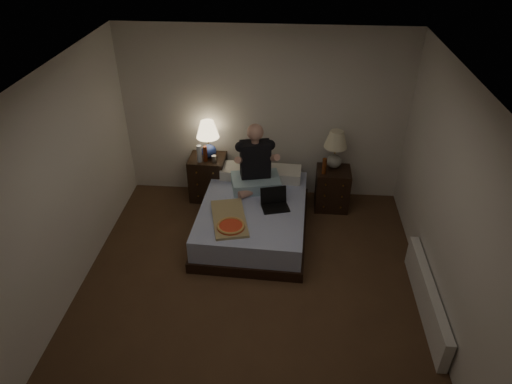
# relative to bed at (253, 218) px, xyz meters

# --- Properties ---
(floor) EXTENTS (4.00, 4.50, 0.00)m
(floor) POSITION_rel_bed_xyz_m (0.06, -1.22, -0.23)
(floor) COLOR brown
(floor) RESTS_ON ground
(ceiling) EXTENTS (4.00, 4.50, 0.00)m
(ceiling) POSITION_rel_bed_xyz_m (0.06, -1.22, 2.27)
(ceiling) COLOR white
(ceiling) RESTS_ON ground
(wall_back) EXTENTS (4.00, 0.00, 2.50)m
(wall_back) POSITION_rel_bed_xyz_m (0.06, 1.03, 1.02)
(wall_back) COLOR white
(wall_back) RESTS_ON ground
(wall_left) EXTENTS (0.00, 4.50, 2.50)m
(wall_left) POSITION_rel_bed_xyz_m (-1.94, -1.22, 1.02)
(wall_left) COLOR white
(wall_left) RESTS_ON ground
(wall_right) EXTENTS (0.00, 4.50, 2.50)m
(wall_right) POSITION_rel_bed_xyz_m (2.06, -1.22, 1.02)
(wall_right) COLOR white
(wall_right) RESTS_ON ground
(bed) EXTENTS (1.43, 1.86, 0.45)m
(bed) POSITION_rel_bed_xyz_m (0.00, 0.00, 0.00)
(bed) COLOR #596DB2
(bed) RESTS_ON floor
(nightstand_left) EXTENTS (0.53, 0.48, 0.67)m
(nightstand_left) POSITION_rel_bed_xyz_m (-0.74, 0.81, 0.11)
(nightstand_left) COLOR black
(nightstand_left) RESTS_ON floor
(nightstand_right) EXTENTS (0.47, 0.43, 0.61)m
(nightstand_right) POSITION_rel_bed_xyz_m (1.08, 0.68, 0.08)
(nightstand_right) COLOR black
(nightstand_right) RESTS_ON floor
(lamp_left) EXTENTS (0.38, 0.38, 0.56)m
(lamp_left) POSITION_rel_bed_xyz_m (-0.71, 0.83, 0.72)
(lamp_left) COLOR navy
(lamp_left) RESTS_ON nightstand_left
(lamp_right) EXTENTS (0.38, 0.38, 0.56)m
(lamp_right) POSITION_rel_bed_xyz_m (1.07, 0.77, 0.67)
(lamp_right) COLOR gray
(lamp_right) RESTS_ON nightstand_right
(water_bottle) EXTENTS (0.07, 0.07, 0.25)m
(water_bottle) POSITION_rel_bed_xyz_m (-0.82, 0.68, 0.57)
(water_bottle) COLOR silver
(water_bottle) RESTS_ON nightstand_left
(soda_can) EXTENTS (0.07, 0.07, 0.10)m
(soda_can) POSITION_rel_bed_xyz_m (-0.62, 0.69, 0.49)
(soda_can) COLOR beige
(soda_can) RESTS_ON nightstand_left
(beer_bottle_left) EXTENTS (0.06, 0.06, 0.23)m
(beer_bottle_left) POSITION_rel_bed_xyz_m (-0.74, 0.71, 0.56)
(beer_bottle_left) COLOR #5D210D
(beer_bottle_left) RESTS_ON nightstand_left
(beer_bottle_right) EXTENTS (0.06, 0.06, 0.23)m
(beer_bottle_right) POSITION_rel_bed_xyz_m (0.93, 0.59, 0.50)
(beer_bottle_right) COLOR #57260C
(beer_bottle_right) RESTS_ON nightstand_right
(person) EXTENTS (0.76, 0.65, 0.93)m
(person) POSITION_rel_bed_xyz_m (0.00, 0.40, 0.69)
(person) COLOR black
(person) RESTS_ON bed
(laptop) EXTENTS (0.40, 0.36, 0.24)m
(laptop) POSITION_rel_bed_xyz_m (0.29, -0.08, 0.35)
(laptop) COLOR black
(laptop) RESTS_ON bed
(pizza_box) EXTENTS (0.57, 0.83, 0.08)m
(pizza_box) POSITION_rel_bed_xyz_m (-0.23, -0.56, 0.27)
(pizza_box) COLOR tan
(pizza_box) RESTS_ON bed
(radiator) EXTENTS (0.10, 1.60, 0.40)m
(radiator) POSITION_rel_bed_xyz_m (1.99, -1.27, -0.03)
(radiator) COLOR silver
(radiator) RESTS_ON floor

